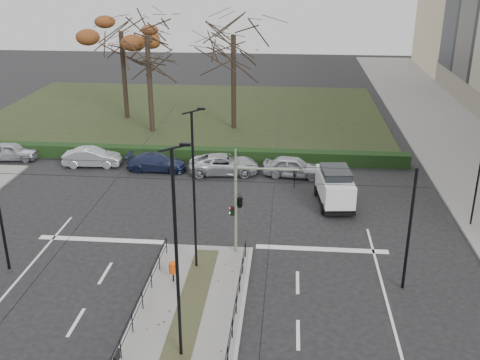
{
  "coord_description": "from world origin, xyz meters",
  "views": [
    {
      "loc": [
        4.03,
        -21.18,
        14.43
      ],
      "look_at": [
        1.53,
        6.59,
        3.33
      ],
      "focal_mm": 42.0,
      "sensor_mm": 36.0,
      "label": 1
    }
  ],
  "objects_px": {
    "parked_car_first": "(11,151)",
    "parked_car_second": "(92,157)",
    "bare_tree_center": "(233,42)",
    "streetlamp_median_far": "(194,190)",
    "white_van": "(335,186)",
    "traffic_light": "(242,200)",
    "rust_tree": "(121,31)",
    "litter_bin": "(173,268)",
    "parked_car_fourth": "(224,164)",
    "streetlamp_median_near": "(177,255)",
    "parked_car_third": "(157,162)",
    "bare_tree_near": "(147,43)",
    "parked_car_fifth": "(293,167)"
  },
  "relations": [
    {
      "from": "streetlamp_median_near",
      "to": "parked_car_third",
      "type": "relative_size",
      "value": 1.99
    },
    {
      "from": "white_van",
      "to": "bare_tree_near",
      "type": "bearing_deg",
      "value": 136.3
    },
    {
      "from": "parked_car_first",
      "to": "bare_tree_center",
      "type": "relative_size",
      "value": 0.37
    },
    {
      "from": "parked_car_fifth",
      "to": "streetlamp_median_far",
      "type": "bearing_deg",
      "value": 165.96
    },
    {
      "from": "parked_car_first",
      "to": "parked_car_second",
      "type": "xyz_separation_m",
      "value": [
        6.62,
        -0.78,
        0.0
      ]
    },
    {
      "from": "traffic_light",
      "to": "litter_bin",
      "type": "xyz_separation_m",
      "value": [
        -2.96,
        -3.13,
        -2.23
      ]
    },
    {
      "from": "bare_tree_center",
      "to": "streetlamp_median_far",
      "type": "bearing_deg",
      "value": -88.57
    },
    {
      "from": "streetlamp_median_far",
      "to": "streetlamp_median_near",
      "type": "bearing_deg",
      "value": -85.81
    },
    {
      "from": "parked_car_second",
      "to": "white_van",
      "type": "xyz_separation_m",
      "value": [
        17.36,
        -5.37,
        0.55
      ]
    },
    {
      "from": "traffic_light",
      "to": "rust_tree",
      "type": "relative_size",
      "value": 0.48
    },
    {
      "from": "parked_car_third",
      "to": "white_van",
      "type": "height_order",
      "value": "white_van"
    },
    {
      "from": "white_van",
      "to": "bare_tree_near",
      "type": "relative_size",
      "value": 0.41
    },
    {
      "from": "parked_car_second",
      "to": "white_van",
      "type": "relative_size",
      "value": 0.91
    },
    {
      "from": "parked_car_second",
      "to": "litter_bin",
      "type": "bearing_deg",
      "value": -153.76
    },
    {
      "from": "parked_car_third",
      "to": "bare_tree_near",
      "type": "bearing_deg",
      "value": 16.04
    },
    {
      "from": "parked_car_first",
      "to": "parked_car_third",
      "type": "xyz_separation_m",
      "value": [
        11.57,
        -1.25,
        -0.06
      ]
    },
    {
      "from": "parked_car_third",
      "to": "rust_tree",
      "type": "relative_size",
      "value": 0.41
    },
    {
      "from": "streetlamp_median_far",
      "to": "bare_tree_near",
      "type": "bearing_deg",
      "value": 108.59
    },
    {
      "from": "litter_bin",
      "to": "parked_car_third",
      "type": "distance_m",
      "value": 15.51
    },
    {
      "from": "litter_bin",
      "to": "bare_tree_center",
      "type": "distance_m",
      "value": 26.9
    },
    {
      "from": "parked_car_second",
      "to": "parked_car_third",
      "type": "height_order",
      "value": "parked_car_second"
    },
    {
      "from": "streetlamp_median_near",
      "to": "litter_bin",
      "type": "bearing_deg",
      "value": 104.8
    },
    {
      "from": "rust_tree",
      "to": "bare_tree_near",
      "type": "relative_size",
      "value": 0.97
    },
    {
      "from": "litter_bin",
      "to": "bare_tree_center",
      "type": "relative_size",
      "value": 0.09
    },
    {
      "from": "white_van",
      "to": "bare_tree_near",
      "type": "xyz_separation_m",
      "value": [
        -14.99,
        14.32,
        6.51
      ]
    },
    {
      "from": "parked_car_third",
      "to": "streetlamp_median_far",
      "type": "bearing_deg",
      "value": -158.37
    },
    {
      "from": "litter_bin",
      "to": "bare_tree_center",
      "type": "bearing_deg",
      "value": 89.42
    },
    {
      "from": "traffic_light",
      "to": "parked_car_third",
      "type": "height_order",
      "value": "traffic_light"
    },
    {
      "from": "litter_bin",
      "to": "parked_car_fourth",
      "type": "bearing_deg",
      "value": 87.25
    },
    {
      "from": "streetlamp_median_near",
      "to": "parked_car_first",
      "type": "height_order",
      "value": "streetlamp_median_near"
    },
    {
      "from": "litter_bin",
      "to": "streetlamp_median_near",
      "type": "relative_size",
      "value": 0.12
    },
    {
      "from": "streetlamp_median_far",
      "to": "bare_tree_center",
      "type": "xyz_separation_m",
      "value": [
        -0.61,
        24.53,
        3.43
      ]
    },
    {
      "from": "traffic_light",
      "to": "parked_car_fourth",
      "type": "xyz_separation_m",
      "value": [
        -2.25,
        11.63,
        -2.38
      ]
    },
    {
      "from": "traffic_light",
      "to": "bare_tree_center",
      "type": "xyz_separation_m",
      "value": [
        -2.7,
        22.89,
        4.6
      ]
    },
    {
      "from": "parked_car_third",
      "to": "bare_tree_near",
      "type": "relative_size",
      "value": 0.39
    },
    {
      "from": "litter_bin",
      "to": "streetlamp_median_near",
      "type": "distance_m",
      "value": 6.46
    },
    {
      "from": "streetlamp_median_far",
      "to": "parked_car_fourth",
      "type": "height_order",
      "value": "streetlamp_median_far"
    },
    {
      "from": "traffic_light",
      "to": "rust_tree",
      "type": "distance_m",
      "value": 29.14
    },
    {
      "from": "litter_bin",
      "to": "rust_tree",
      "type": "height_order",
      "value": "rust_tree"
    },
    {
      "from": "rust_tree",
      "to": "parked_car_fourth",
      "type": "bearing_deg",
      "value": -51.48
    },
    {
      "from": "parked_car_third",
      "to": "streetlamp_median_near",
      "type": "bearing_deg",
      "value": -163.62
    },
    {
      "from": "parked_car_third",
      "to": "parked_car_first",
      "type": "bearing_deg",
      "value": 84.6
    },
    {
      "from": "streetlamp_median_far",
      "to": "white_van",
      "type": "relative_size",
      "value": 1.78
    },
    {
      "from": "parked_car_second",
      "to": "parked_car_first",
      "type": "bearing_deg",
      "value": 78.68
    },
    {
      "from": "litter_bin",
      "to": "parked_car_fourth",
      "type": "distance_m",
      "value": 14.78
    },
    {
      "from": "streetlamp_median_near",
      "to": "parked_car_fourth",
      "type": "relative_size",
      "value": 1.72
    },
    {
      "from": "white_van",
      "to": "parked_car_third",
      "type": "bearing_deg",
      "value": 158.48
    },
    {
      "from": "parked_car_second",
      "to": "parked_car_fifth",
      "type": "xyz_separation_m",
      "value": [
        14.8,
        -0.77,
        0.03
      ]
    },
    {
      "from": "traffic_light",
      "to": "streetlamp_median_near",
      "type": "relative_size",
      "value": 0.59
    },
    {
      "from": "traffic_light",
      "to": "streetlamp_median_near",
      "type": "height_order",
      "value": "streetlamp_median_near"
    }
  ]
}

